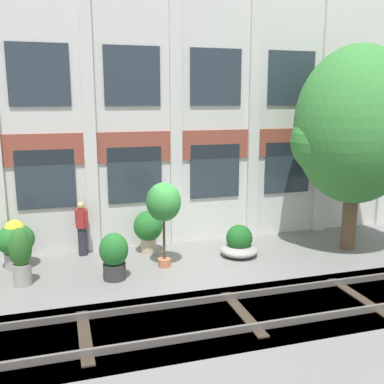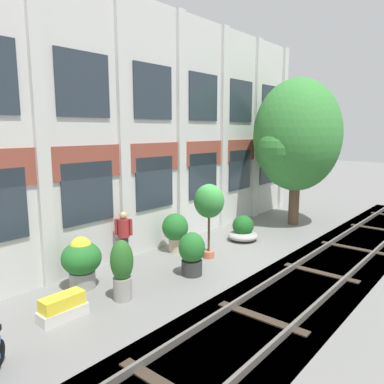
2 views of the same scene
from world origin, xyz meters
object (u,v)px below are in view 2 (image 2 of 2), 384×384
Objects in this scene: potted_plant_wide_bowl at (243,230)px; resident_by_doorway at (124,236)px; potted_plant_ribbed_drum at (192,252)px; potted_plant_stone_basin at (175,229)px; potted_plant_glazed_jar at (122,268)px; potted_plant_terracotta_small at (209,203)px; potted_plant_square_trough at (63,307)px; potted_plant_fluted_column at (82,260)px; broadleaf_tree at (297,138)px.

potted_plant_wide_bowl is 0.68× the size of resident_by_doorway.
potted_plant_ribbed_drum is 2.13m from potted_plant_stone_basin.
potted_plant_terracotta_small is at bearing 3.57° from potted_plant_glazed_jar.
potted_plant_square_trough is 5.03m from potted_plant_stone_basin.
potted_plant_glazed_jar is at bearing -80.47° from potted_plant_fluted_column.
potted_plant_terracotta_small reaches higher than potted_plant_stone_basin.
resident_by_doorway is (-7.81, 1.73, -2.78)m from broadleaf_tree.
resident_by_doorway reaches higher than potted_plant_wide_bowl.
broadleaf_tree reaches higher than potted_plant_stone_basin.
potted_plant_ribbed_drum is (2.44, -1.58, -0.09)m from potted_plant_fluted_column.
potted_plant_wide_bowl is 2.68m from potted_plant_terracotta_small.
potted_plant_fluted_column is 1.33m from potted_plant_glazed_jar.
broadleaf_tree is at bearing -13.33° from potted_plant_stone_basin.
potted_plant_wide_bowl is at bearing 3.98° from potted_plant_glazed_jar.
broadleaf_tree is at bearing 2.72° from potted_plant_ribbed_drum.
potted_plant_fluted_column is at bearing 41.37° from potted_plant_square_trough.
potted_plant_square_trough is at bearing 171.65° from potted_plant_ribbed_drum.
resident_by_doorway reaches higher than potted_plant_fluted_column.
potted_plant_terracotta_small is (-2.28, -0.18, 1.39)m from potted_plant_wide_bowl.
potted_plant_stone_basin is (-0.19, 1.25, -1.01)m from potted_plant_terracotta_small.
potted_plant_glazed_jar reaches higher than potted_plant_ribbed_drum.
potted_plant_square_trough is at bearing -9.62° from resident_by_doorway.
potted_plant_square_trough is at bearing 178.97° from broadleaf_tree.
potted_plant_glazed_jar is 1.15× the size of potted_plant_stone_basin.
potted_plant_terracotta_small is (3.64, 0.23, 0.98)m from potted_plant_glazed_jar.
broadleaf_tree reaches higher than potted_plant_glazed_jar.
potted_plant_fluted_column is 3.67m from potted_plant_stone_basin.
potted_plant_ribbed_drum is at bearing 70.89° from resident_by_doorway.
broadleaf_tree is 4.77m from potted_plant_wide_bowl.
potted_plant_terracotta_small is (5.05, -0.04, 1.51)m from potted_plant_square_trough.
broadleaf_tree is at bearing 0.42° from potted_plant_glazed_jar.
potted_plant_fluted_column is 1.29× the size of potted_plant_square_trough.
potted_plant_wide_bowl is at bearing 1.16° from potted_plant_square_trough.
broadleaf_tree is at bearing -1.03° from potted_plant_square_trough.
potted_plant_terracotta_small is at bearing 178.42° from broadleaf_tree.
potted_plant_glazed_jar is at bearing -176.02° from potted_plant_wide_bowl.
potted_plant_ribbed_drum is at bearing -177.28° from broadleaf_tree.
potted_plant_ribbed_drum is 1.10× the size of potted_plant_wide_bowl.
potted_plant_fluted_column is 1.10× the size of potted_plant_ribbed_drum.
potted_plant_stone_basin is at bearing 23.14° from potted_plant_glazed_jar.
potted_plant_terracotta_small is (1.42, 0.50, 1.11)m from potted_plant_ribbed_drum.
potted_plant_square_trough is 0.64× the size of resident_by_doorway.
potted_plant_ribbed_drum is 3.77m from potted_plant_wide_bowl.
potted_plant_terracotta_small is at bearing 19.34° from potted_plant_ribbed_drum.
potted_plant_terracotta_small reaches higher than potted_plant_square_trough.
potted_plant_ribbed_drum is 0.52× the size of potted_plant_terracotta_small.
potted_plant_wide_bowl is (6.14, -0.90, -0.37)m from potted_plant_fluted_column.
potted_plant_stone_basin reaches higher than potted_plant_ribbed_drum.
potted_plant_glazed_jar is 0.62× the size of potted_plant_terracotta_small.
potted_plant_fluted_column is at bearing 147.10° from potted_plant_ribbed_drum.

